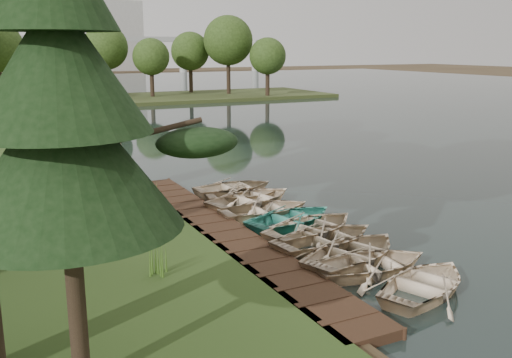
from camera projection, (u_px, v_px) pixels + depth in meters
name	position (u px, v px, depth m)	size (l,w,h in m)	color
ground	(266.00, 232.00, 19.64)	(300.00, 300.00, 0.00)	#3D2F1D
water	(461.00, 119.00, 50.21)	(130.00, 200.00, 0.05)	#1D2826
boardwalk	(224.00, 234.00, 18.91)	(1.60, 16.00, 0.30)	#352114
peninsula	(127.00, 99.00, 66.57)	(50.00, 14.00, 0.45)	#35401C
far_trees	(95.00, 45.00, 63.71)	(45.60, 5.60, 8.80)	black
bridge	(65.00, 43.00, 127.77)	(95.90, 4.00, 8.60)	#A5A5A0
building_a	(122.00, 36.00, 152.50)	(10.00, 8.00, 18.00)	#A5A5A0
rowboat_0	(426.00, 280.00, 14.54)	(2.42, 3.39, 0.70)	beige
rowboat_1	(372.00, 261.00, 15.83)	(2.50, 3.50, 0.73)	beige
rowboat_2	(355.00, 250.00, 16.62)	(2.74, 3.84, 0.80)	beige
rowboat_3	(327.00, 236.00, 17.87)	(2.70, 3.78, 0.78)	beige
rowboat_4	(313.00, 225.00, 18.96)	(2.74, 3.84, 0.80)	beige
rowboat_5	(293.00, 216.00, 19.98)	(2.60, 3.64, 0.75)	teal
rowboat_6	(266.00, 207.00, 21.12)	(2.53, 3.54, 0.73)	beige
rowboat_7	(252.00, 197.00, 22.46)	(2.80, 3.92, 0.81)	beige
rowboat_8	(244.00, 192.00, 23.42)	(2.29, 3.20, 0.66)	beige
rowboat_9	(234.00, 186.00, 24.43)	(2.51, 3.51, 0.73)	beige
stored_rowboat	(113.00, 181.00, 24.23)	(2.42, 3.39, 0.70)	beige
pine_tree	(61.00, 106.00, 9.10)	(3.80, 3.80, 8.06)	black
reeds_0	(160.00, 259.00, 14.98)	(0.60, 0.60, 0.96)	#3F661E
reeds_1	(153.00, 217.00, 18.43)	(0.60, 0.60, 1.07)	#3F661E
reeds_2	(153.00, 202.00, 20.31)	(0.60, 0.60, 1.08)	#3F661E
reeds_3	(120.00, 191.00, 21.94)	(0.60, 0.60, 1.01)	#3F661E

